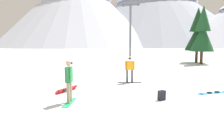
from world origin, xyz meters
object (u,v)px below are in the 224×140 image
(loose_snowboard_far_spare, at_px, (213,93))
(backpack_black, at_px, (161,95))
(pine_tree_tall, at_px, (198,33))
(pine_tree_twin, at_px, (203,32))
(ski_lift_tower, at_px, (130,28))
(snowboarder_foreground, at_px, (69,80))
(snowboarder_midground, at_px, (130,69))
(loose_snowboard_near_right, at_px, (67,89))

(loose_snowboard_far_spare, bearing_deg, backpack_black, -136.57)
(loose_snowboard_far_spare, distance_m, pine_tree_tall, 20.16)
(backpack_black, bearing_deg, pine_tree_twin, 81.46)
(pine_tree_tall, relative_size, pine_tree_twin, 1.03)
(ski_lift_tower, bearing_deg, backpack_black, -72.65)
(snowboarder_foreground, bearing_deg, snowboarder_midground, 77.17)
(ski_lift_tower, bearing_deg, pine_tree_twin, -26.25)
(pine_tree_tall, bearing_deg, ski_lift_tower, 165.25)
(snowboarder_foreground, height_order, snowboarder_midground, snowboarder_foreground)
(loose_snowboard_near_right, height_order, ski_lift_tower, ski_lift_tower)
(loose_snowboard_far_spare, bearing_deg, pine_tree_twin, 88.07)
(snowboarder_foreground, relative_size, pine_tree_twin, 0.25)
(pine_tree_tall, distance_m, ski_lift_tower, 10.56)
(loose_snowboard_near_right, distance_m, pine_tree_twin, 21.18)
(snowboarder_foreground, relative_size, loose_snowboard_near_right, 1.07)
(snowboarder_midground, xyz_separation_m, pine_tree_twin, (5.31, 15.71, 3.08))
(snowboarder_foreground, xyz_separation_m, loose_snowboard_near_right, (-1.20, 1.77, -0.83))
(snowboarder_foreground, relative_size, backpack_black, 3.83)
(pine_tree_tall, xyz_separation_m, pine_tree_twin, (0.45, -2.56, -0.12))
(backpack_black, relative_size, pine_tree_tall, 0.06)
(loose_snowboard_near_right, height_order, backpack_black, backpack_black)
(snowboarder_foreground, bearing_deg, ski_lift_tower, 98.79)
(loose_snowboard_far_spare, relative_size, backpack_black, 3.53)
(pine_tree_tall, xyz_separation_m, ski_lift_tower, (-10.16, 2.68, 1.12))
(loose_snowboard_near_right, bearing_deg, pine_tree_tall, 71.60)
(snowboarder_midground, bearing_deg, loose_snowboard_near_right, -123.81)
(loose_snowboard_far_spare, bearing_deg, pine_tree_tall, 89.63)
(pine_tree_tall, relative_size, ski_lift_tower, 0.82)
(loose_snowboard_near_right, xyz_separation_m, ski_lift_tower, (-2.87, 24.57, 5.08))
(ski_lift_tower, bearing_deg, pine_tree_tall, -14.75)
(snowboarder_foreground, height_order, pine_tree_tall, pine_tree_tall)
(snowboarder_foreground, bearing_deg, loose_snowboard_far_spare, 33.31)
(loose_snowboard_far_spare, xyz_separation_m, pine_tree_twin, (0.58, 17.19, 3.95))
(pine_tree_tall, bearing_deg, loose_snowboard_far_spare, -90.37)
(snowboarder_foreground, bearing_deg, loose_snowboard_near_right, 124.23)
(snowboarder_foreground, distance_m, backpack_black, 4.07)
(snowboarder_midground, xyz_separation_m, backpack_black, (2.39, -3.69, -0.68))
(backpack_black, bearing_deg, loose_snowboard_far_spare, 43.43)
(loose_snowboard_near_right, height_order, loose_snowboard_far_spare, loose_snowboard_near_right)
(backpack_black, relative_size, ski_lift_tower, 0.05)
(snowboarder_midground, relative_size, loose_snowboard_far_spare, 1.02)
(snowboarder_foreground, height_order, backpack_black, snowboarder_foreground)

